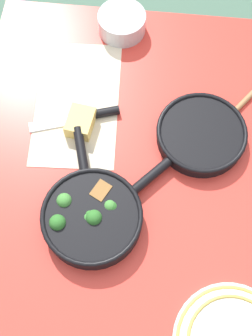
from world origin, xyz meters
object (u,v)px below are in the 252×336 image
Objects in this scene: skillet_broccoli at (91,216)px; cheese_block at (80,122)px; grater_knife at (88,116)px; skillet_eggs at (200,135)px; wooden_spoon at (235,111)px; prep_bowl_steel at (122,23)px.

skillet_broccoli reaches higher than cheese_block.
skillet_eggs is at bearing 155.51° from grater_knife.
skillet_eggs reaches higher than grater_knife.
prep_bowl_steel reaches higher than wooden_spoon.
wooden_spoon is 2.34× the size of prep_bowl_steel.
skillet_broccoli is at bearing -166.02° from cheese_block.
skillet_eggs is at bearing -91.16° from cheese_block.
skillet_broccoli is 2.59× the size of prep_bowl_steel.
cheese_block is at bearing -40.47° from wooden_spoon.
cheese_block is at bearing 167.62° from prep_bowl_steel.
cheese_block is (0.01, 0.31, -0.00)m from skillet_eggs.
grater_knife is 0.03m from cheese_block.
wooden_spoon is 0.41m from prep_bowl_steel.
grater_knife is 0.31m from prep_bowl_steel.
wooden_spoon is (0.09, -0.09, -0.01)m from skillet_eggs.
grater_knife is at bearing -6.59° from skillet_broccoli.
cheese_block is at bearing -2.39° from skillet_broccoli.
wooden_spoon is at bearing -78.09° from cheese_block.
prep_bowl_steel is at bearing -17.36° from skillet_broccoli.
prep_bowl_steel is (0.58, -0.01, -0.00)m from skillet_broccoli.
skillet_eggs is 0.30m from grater_knife.
skillet_broccoli is 0.58m from prep_bowl_steel.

